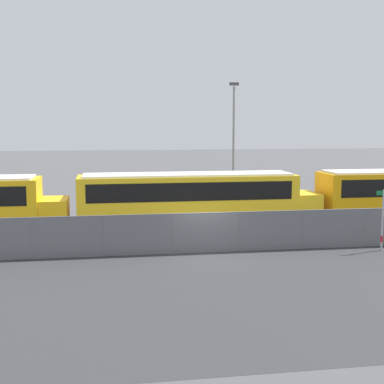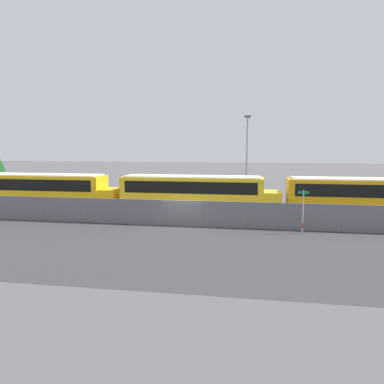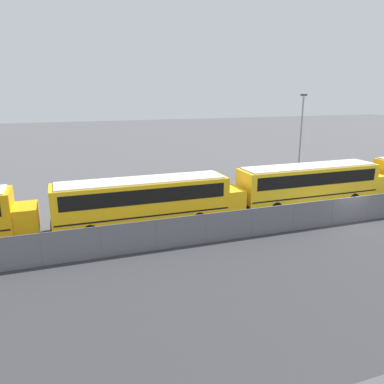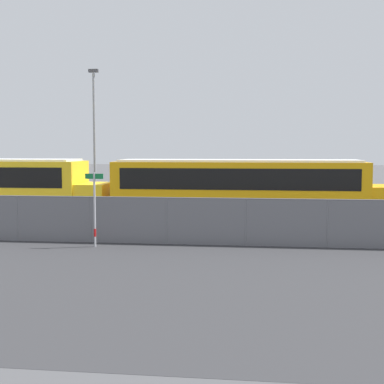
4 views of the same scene
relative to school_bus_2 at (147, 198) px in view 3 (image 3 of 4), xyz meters
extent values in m
plane|color=#4C4C4F|center=(13.30, -4.32, -1.89)|extent=(200.00, 200.00, 0.00)
cube|color=#9EA0A5|center=(13.30, -4.32, -0.98)|extent=(107.24, 0.03, 1.83)
cube|color=slate|center=(13.30, -4.33, -0.98)|extent=(107.24, 0.01, 1.83)
cylinder|color=slate|center=(13.30, -4.32, -0.07)|extent=(107.24, 0.05, 0.05)
cylinder|color=slate|center=(-6.61, -4.32, -0.98)|extent=(0.07, 0.07, 1.83)
cylinder|color=slate|center=(-3.55, -4.32, -0.98)|extent=(0.07, 0.07, 1.83)
cylinder|color=slate|center=(-0.48, -4.32, -0.98)|extent=(0.07, 0.07, 1.83)
cylinder|color=slate|center=(2.58, -4.32, -0.98)|extent=(0.07, 0.07, 1.83)
cylinder|color=slate|center=(5.64, -4.32, -0.98)|extent=(0.07, 0.07, 1.83)
cylinder|color=slate|center=(8.71, -4.32, -0.98)|extent=(0.07, 0.07, 1.83)
cylinder|color=slate|center=(11.77, -4.32, -0.98)|extent=(0.07, 0.07, 1.83)
cylinder|color=slate|center=(14.84, -4.32, -0.98)|extent=(0.07, 0.07, 1.83)
cube|color=orange|center=(-7.54, 0.36, -0.64)|extent=(1.39, 2.38, 1.60)
cube|color=yellow|center=(-0.29, 0.00, -0.11)|extent=(11.62, 2.59, 2.66)
cube|color=black|center=(-0.29, 0.00, 0.48)|extent=(10.69, 2.63, 0.96)
cube|color=black|center=(-0.29, 0.00, -0.85)|extent=(11.39, 2.62, 0.10)
cube|color=yellow|center=(6.22, 0.00, -0.64)|extent=(1.39, 2.38, 1.60)
cube|color=black|center=(-6.15, 0.00, -1.29)|extent=(0.12, 2.59, 0.24)
cube|color=silver|center=(-0.29, 0.00, 1.27)|extent=(11.04, 2.33, 0.10)
cylinder|color=black|center=(3.32, 1.17, -1.44)|extent=(0.91, 0.28, 0.91)
cylinder|color=black|center=(3.32, -1.17, -1.44)|extent=(0.91, 0.28, 0.91)
cylinder|color=black|center=(-3.89, 1.17, -1.44)|extent=(0.91, 0.28, 0.91)
cylinder|color=black|center=(-3.89, -1.17, -1.44)|extent=(0.91, 0.28, 0.91)
cube|color=yellow|center=(13.20, 0.33, -0.11)|extent=(11.62, 2.59, 2.66)
cube|color=black|center=(13.20, 0.33, 0.48)|extent=(10.69, 2.63, 0.96)
cube|color=black|center=(13.20, 0.33, -0.85)|extent=(11.39, 2.62, 0.10)
cube|color=yellow|center=(19.70, 0.33, -0.64)|extent=(1.39, 2.38, 1.60)
cube|color=black|center=(7.33, 0.33, -1.29)|extent=(0.12, 2.59, 0.24)
cube|color=silver|center=(13.20, 0.33, 1.27)|extent=(11.04, 2.33, 0.10)
cylinder|color=black|center=(16.80, 1.50, -1.44)|extent=(0.91, 0.28, 0.91)
cylinder|color=black|center=(16.80, -0.85, -1.44)|extent=(0.91, 0.28, 0.91)
cylinder|color=black|center=(9.59, 1.50, -1.44)|extent=(0.91, 0.28, 0.91)
cylinder|color=black|center=(9.59, -0.85, -1.44)|extent=(0.91, 0.28, 0.91)
cube|color=black|center=(20.78, 0.26, -1.29)|extent=(0.12, 2.59, 0.24)
cylinder|color=gray|center=(17.45, 7.67, 2.28)|extent=(0.16, 0.16, 8.35)
cube|color=#47474C|center=(17.45, 7.67, 6.60)|extent=(0.60, 0.24, 0.20)
camera|label=1|loc=(8.93, -27.75, 3.90)|focal=50.00mm
camera|label=2|loc=(18.37, -29.86, 3.80)|focal=35.00mm
camera|label=3|loc=(-5.27, -23.76, 6.94)|focal=35.00mm
camera|label=4|loc=(27.50, -24.72, 1.87)|focal=50.00mm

